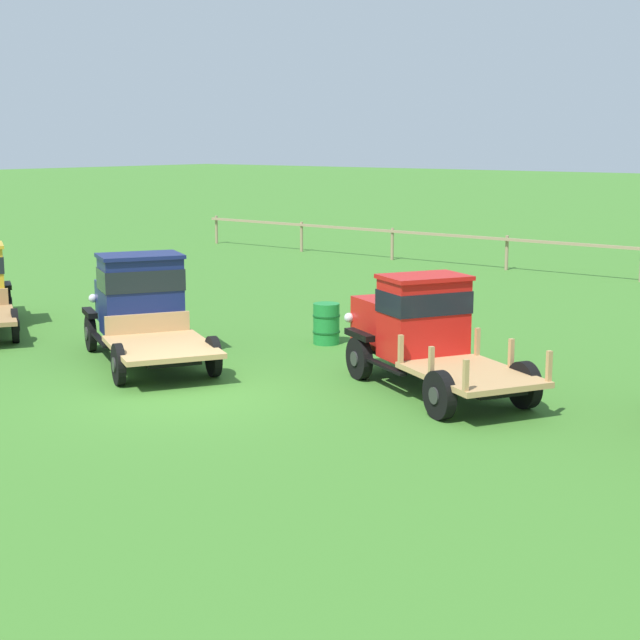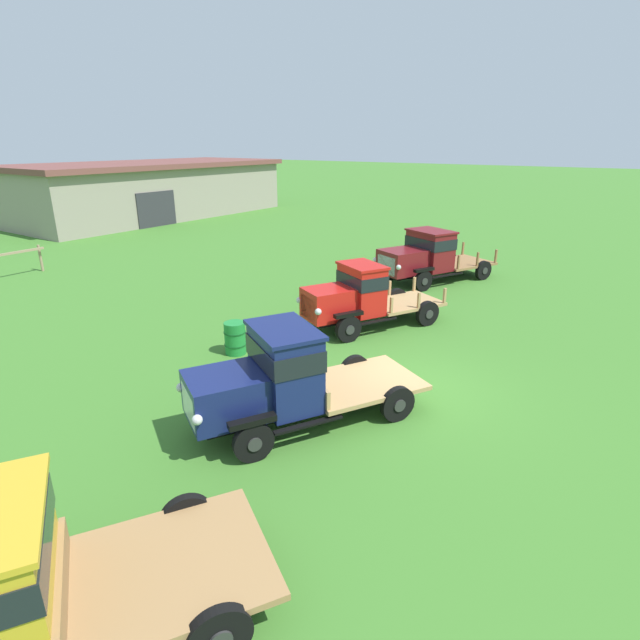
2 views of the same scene
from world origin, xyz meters
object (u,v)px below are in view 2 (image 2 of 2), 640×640
at_px(vintage_truck_second_in_line, 279,378).
at_px(vintage_truck_midrow_center, 358,297).
at_px(oil_drum_beside_row, 235,338).
at_px(vintage_truck_far_side, 425,256).
at_px(farm_shed, 151,189).

bearing_deg(vintage_truck_second_in_line, vintage_truck_midrow_center, 15.19).
relative_size(vintage_truck_second_in_line, oil_drum_beside_row, 5.77).
bearing_deg(vintage_truck_far_side, farm_shed, 76.32).
distance_m(vintage_truck_second_in_line, vintage_truck_midrow_center, 6.24).
distance_m(vintage_truck_second_in_line, vintage_truck_far_side, 12.71).
height_order(farm_shed, oil_drum_beside_row, farm_shed).
bearing_deg(vintage_truck_midrow_center, farm_shed, 64.18).
relative_size(vintage_truck_far_side, oil_drum_beside_row, 6.21).
bearing_deg(farm_shed, oil_drum_beside_row, -123.85).
bearing_deg(oil_drum_beside_row, vintage_truck_second_in_line, -123.44).
xyz_separation_m(vintage_truck_second_in_line, oil_drum_beside_row, (2.31, 3.50, -0.66)).
relative_size(vintage_truck_second_in_line, vintage_truck_far_side, 0.93).
relative_size(vintage_truck_second_in_line, vintage_truck_midrow_center, 1.07).
relative_size(vintage_truck_midrow_center, oil_drum_beside_row, 5.39).
bearing_deg(vintage_truck_second_in_line, oil_drum_beside_row, 56.56).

